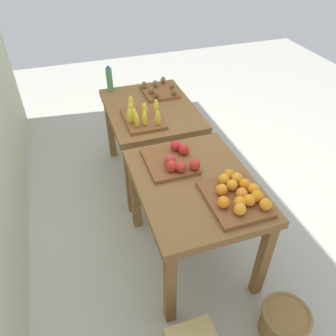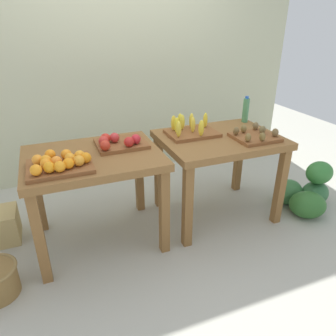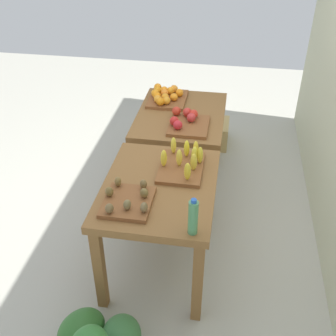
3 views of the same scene
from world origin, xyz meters
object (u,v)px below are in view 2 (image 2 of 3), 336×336
Objects in this scene: display_table_right at (219,149)px; watermelon_pile at (306,192)px; display_table_left at (94,168)px; banana_crate at (190,130)px; water_bottle at (246,110)px; orange_bin at (60,163)px; kiwi_bin at (255,136)px; apple_bin at (119,142)px.

display_table_right is 1.06m from watermelon_pile.
watermelon_pile is at bearing -7.00° from display_table_left.
display_table_left is at bearing -171.14° from banana_crate.
display_table_left is 1.00× the size of display_table_right.
display_table_left is 1.61m from water_bottle.
display_table_left is 4.03× the size of water_bottle.
kiwi_bin is at bearing 0.65° from orange_bin.
water_bottle reaches higher than watermelon_pile.
banana_crate reaches higher than orange_bin.
kiwi_bin is (0.24, -0.17, 0.15)m from display_table_right.
kiwi_bin reaches higher than display_table_right.
watermelon_pile is (2.26, -0.06, -0.67)m from orange_bin.
display_table_right is 1.66× the size of watermelon_pile.
banana_crate is (0.89, 0.14, 0.17)m from display_table_left.
banana_crate is 1.70× the size of water_bottle.
apple_bin is 1.36m from water_bottle.
display_table_left is 2.09m from watermelon_pile.
orange_bin is 2.36m from watermelon_pile.
orange_bin is (-0.25, -0.18, 0.16)m from display_table_left.
display_table_left is 1.38m from kiwi_bin.
orange_bin is 1.70× the size of water_bottle.
apple_bin reaches higher than display_table_right.
banana_crate reaches higher than display_table_right.
display_table_left and display_table_right have the same top height.
watermelon_pile is at bearing -50.45° from water_bottle.
display_table_right is 2.36× the size of banana_crate.
watermelon_pile is (0.65, -0.08, -0.66)m from kiwi_bin.
display_table_right is at bearing 145.81° from kiwi_bin.
display_table_right is (1.12, 0.00, 0.00)m from display_table_left.
display_table_right is 2.53× the size of apple_bin.
kiwi_bin is (1.36, -0.17, 0.15)m from display_table_left.
display_table_right is at bearing 0.00° from display_table_left.
water_bottle is (0.20, 0.45, 0.09)m from kiwi_bin.
display_table_right is 4.03× the size of water_bottle.
display_table_left is at bearing 36.57° from orange_bin.
display_table_left is at bearing 173.06° from kiwi_bin.
apple_bin is 1.16m from kiwi_bin.
orange_bin is at bearing -165.41° from water_bottle.
water_bottle is at bearing 10.42° from display_table_left.
water_bottle is at bearing 65.77° from kiwi_bin.
display_table_right is 1.39m from orange_bin.
kiwi_bin is 1.39× the size of water_bottle.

